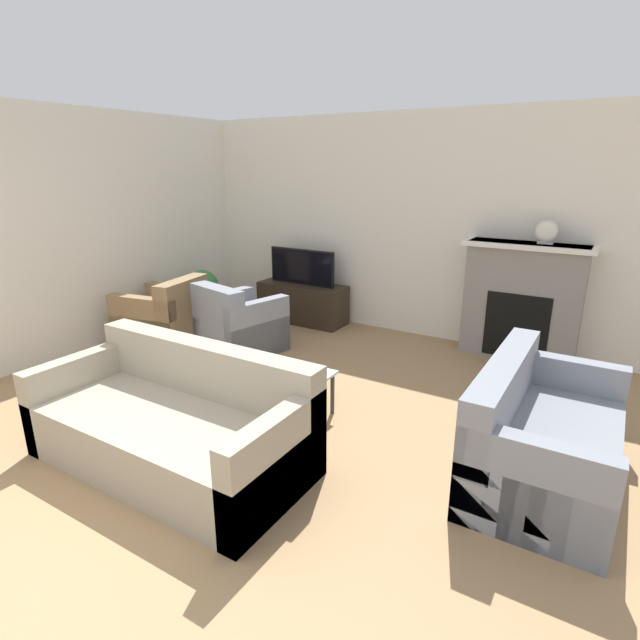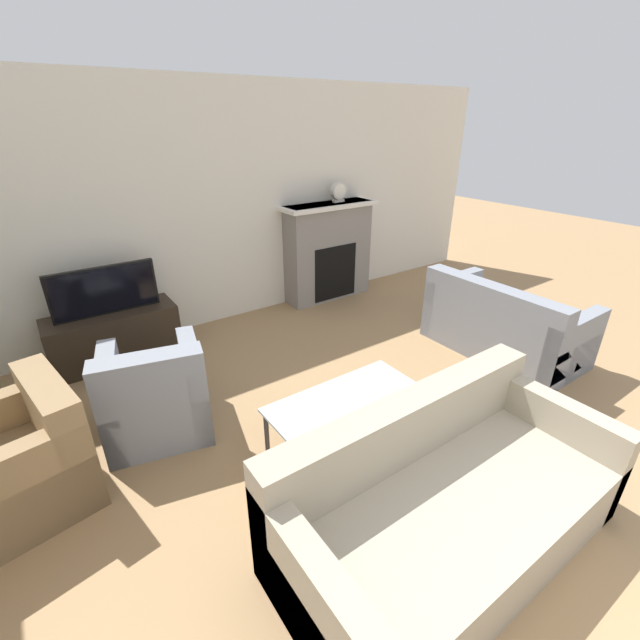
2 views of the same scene
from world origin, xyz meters
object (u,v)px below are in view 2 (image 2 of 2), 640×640
object	(u,v)px
coffee_table	(348,405)
mantel_clock	(339,192)
couch_sectional	(444,503)
armchair_accent	(156,397)
tv	(104,290)
couch_loveseat	(502,327)
armchair_by_window	(13,469)

from	to	relation	value
coffee_table	mantel_clock	xyz separation A→B (m)	(1.80, 2.52, 1.06)
couch_sectional	armchair_accent	size ratio (longest dim) A/B	2.10
coffee_table	mantel_clock	size ratio (longest dim) A/B	4.80
tv	mantel_clock	bearing A→B (deg)	2.80
coffee_table	mantel_clock	bearing A→B (deg)	54.44
tv	armchair_accent	size ratio (longest dim) A/B	1.01
couch_sectional	couch_loveseat	size ratio (longest dim) A/B	1.32
tv	armchair_by_window	size ratio (longest dim) A/B	0.99
couch_sectional	coffee_table	size ratio (longest dim) A/B	1.72
couch_sectional	mantel_clock	world-z (taller)	mantel_clock
couch_loveseat	armchair_by_window	bearing A→B (deg)	82.74
mantel_clock	tv	bearing A→B (deg)	-177.20
couch_sectional	tv	bearing A→B (deg)	108.26
armchair_accent	armchair_by_window	bearing A→B (deg)	28.31
couch_sectional	couch_loveseat	distance (m)	2.57
couch_sectional	mantel_clock	distance (m)	4.11
armchair_by_window	mantel_clock	bearing A→B (deg)	104.34
couch_loveseat	coffee_table	bearing A→B (deg)	95.18
tv	coffee_table	bearing A→B (deg)	-64.06
tv	coffee_table	xyz separation A→B (m)	(1.16, -2.38, -0.40)
couch_sectional	coffee_table	world-z (taller)	couch_sectional
couch_sectional	mantel_clock	xyz separation A→B (m)	(1.86, 3.49, 1.14)
armchair_by_window	mantel_clock	size ratio (longest dim) A/B	4.01
couch_loveseat	armchair_by_window	size ratio (longest dim) A/B	1.56
tv	couch_sectional	size ratio (longest dim) A/B	0.48
tv	coffee_table	distance (m)	2.68
armchair_by_window	coffee_table	size ratio (longest dim) A/B	0.84
couch_sectional	armchair_by_window	world-z (taller)	same
couch_loveseat	mantel_clock	size ratio (longest dim) A/B	6.24
couch_sectional	couch_loveseat	bearing A→B (deg)	27.02
couch_sectional	mantel_clock	bearing A→B (deg)	61.96
tv	mantel_clock	size ratio (longest dim) A/B	3.97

